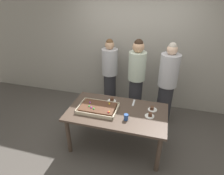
{
  "coord_description": "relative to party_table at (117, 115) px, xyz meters",
  "views": [
    {
      "loc": [
        0.61,
        -2.51,
        2.55
      ],
      "look_at": [
        -0.13,
        0.15,
        1.08
      ],
      "focal_mm": 30.38,
      "sensor_mm": 36.0,
      "label": 1
    }
  ],
  "objects": [
    {
      "name": "interior_back_panel",
      "position": [
        0.0,
        1.6,
        0.86
      ],
      "size": [
        8.0,
        0.12,
        3.0
      ],
      "primitive_type": "cube",
      "color": "#9E998E",
      "rests_on": "ground_plane"
    },
    {
      "name": "plated_slice_far_left",
      "position": [
        -0.16,
        0.27,
        0.11
      ],
      "size": [
        0.15,
        0.15,
        0.07
      ],
      "color": "white",
      "rests_on": "party_table"
    },
    {
      "name": "plated_slice_near_left",
      "position": [
        0.56,
        0.19,
        0.11
      ],
      "size": [
        0.15,
        0.15,
        0.06
      ],
      "color": "white",
      "rests_on": "party_table"
    },
    {
      "name": "plated_slice_near_right",
      "position": [
        0.54,
        0.0,
        0.11
      ],
      "size": [
        0.15,
        0.15,
        0.07
      ],
      "color": "white",
      "rests_on": "party_table"
    },
    {
      "name": "sheet_cake",
      "position": [
        -0.32,
        -0.04,
        0.12
      ],
      "size": [
        0.64,
        0.43,
        0.1
      ],
      "color": "beige",
      "rests_on": "party_table"
    },
    {
      "name": "person_green_shirt_behind",
      "position": [
        -0.46,
        1.17,
        0.2
      ],
      "size": [
        0.34,
        0.34,
        1.62
      ],
      "rotation": [
        0.0,
        0.0,
        -1.45
      ],
      "color": "#28282D",
      "rests_on": "ground_plane"
    },
    {
      "name": "party_table",
      "position": [
        0.0,
        0.0,
        0.0
      ],
      "size": [
        1.63,
        0.92,
        0.73
      ],
      "color": "#47382D",
      "rests_on": "ground_plane"
    },
    {
      "name": "ground_plane",
      "position": [
        0.0,
        0.0,
        -0.64
      ],
      "size": [
        12.0,
        12.0,
        0.0
      ],
      "primitive_type": "plane",
      "color": "#4C4742"
    },
    {
      "name": "drink_cup_nearest",
      "position": [
        0.19,
        -0.19,
        0.14
      ],
      "size": [
        0.07,
        0.07,
        0.1
      ],
      "primitive_type": "cylinder",
      "color": "#2D5199",
      "rests_on": "party_table"
    },
    {
      "name": "cake_server_utensil",
      "position": [
        0.22,
        0.32,
        0.09
      ],
      "size": [
        0.03,
        0.2,
        0.01
      ],
      "primitive_type": "cube",
      "color": "silver",
      "rests_on": "party_table"
    },
    {
      "name": "person_striped_tie_right",
      "position": [
        0.76,
        0.9,
        0.24
      ],
      "size": [
        0.36,
        0.36,
        1.7
      ],
      "rotation": [
        0.0,
        0.0,
        -2.43
      ],
      "color": "#28282D",
      "rests_on": "ground_plane"
    },
    {
      "name": "person_serving_front",
      "position": [
        0.16,
        0.93,
        0.26
      ],
      "size": [
        0.34,
        0.34,
        1.71
      ],
      "rotation": [
        0.0,
        0.0,
        -2.03
      ],
      "color": "#28282D",
      "rests_on": "ground_plane"
    }
  ]
}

